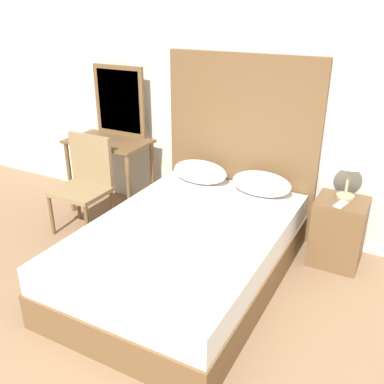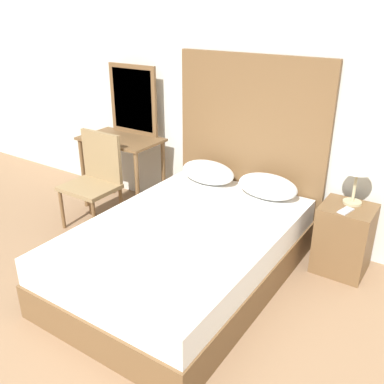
% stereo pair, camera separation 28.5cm
% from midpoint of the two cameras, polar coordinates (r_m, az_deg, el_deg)
% --- Properties ---
extents(wall_back, '(10.00, 0.06, 2.70)m').
position_cam_midpoint_polar(wall_back, '(3.97, 6.50, 13.26)').
color(wall_back, silver).
rests_on(wall_back, ground_plane).
extents(bed, '(1.42, 2.09, 0.49)m').
position_cam_midpoint_polar(bed, '(3.45, -3.22, -8.21)').
color(bed, brown).
rests_on(bed, ground_plane).
extents(headboard, '(1.49, 0.05, 1.68)m').
position_cam_midpoint_polar(headboard, '(4.07, 4.47, 6.17)').
color(headboard, brown).
rests_on(headboard, ground_plane).
extents(pillow_left, '(0.55, 0.31, 0.21)m').
position_cam_midpoint_polar(pillow_left, '(4.09, -0.91, 2.67)').
color(pillow_left, white).
rests_on(pillow_left, bed).
extents(pillow_right, '(0.55, 0.31, 0.21)m').
position_cam_midpoint_polar(pillow_right, '(3.85, 7.16, 1.07)').
color(pillow_right, white).
rests_on(pillow_right, bed).
extents(phone_on_bed, '(0.15, 0.16, 0.01)m').
position_cam_midpoint_polar(phone_on_bed, '(3.43, -1.97, -3.56)').
color(phone_on_bed, '#B7B7BC').
rests_on(phone_on_bed, bed).
extents(nightstand, '(0.41, 0.39, 0.59)m').
position_cam_midpoint_polar(nightstand, '(3.80, 16.88, -5.14)').
color(nightstand, brown).
rests_on(nightstand, ground_plane).
extents(table_lamp, '(0.24, 0.24, 0.41)m').
position_cam_midpoint_polar(table_lamp, '(3.63, 18.33, 3.92)').
color(table_lamp, tan).
rests_on(table_lamp, nightstand).
extents(phone_on_nightstand, '(0.10, 0.16, 0.01)m').
position_cam_midpoint_polar(phone_on_nightstand, '(3.59, 17.11, -1.64)').
color(phone_on_nightstand, '#B7B7BC').
rests_on(phone_on_nightstand, nightstand).
extents(vanity_desk, '(0.84, 0.51, 0.79)m').
position_cam_midpoint_polar(vanity_desk, '(4.54, -12.74, 4.87)').
color(vanity_desk, brown).
rests_on(vanity_desk, ground_plane).
extents(vanity_mirror, '(0.60, 0.03, 0.72)m').
position_cam_midpoint_polar(vanity_mirror, '(4.57, -11.48, 11.79)').
color(vanity_mirror, brown).
rests_on(vanity_mirror, vanity_desk).
extents(chair, '(0.51, 0.43, 0.94)m').
position_cam_midpoint_polar(chair, '(4.26, -15.92, 1.69)').
color(chair, olive).
rests_on(chair, ground_plane).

